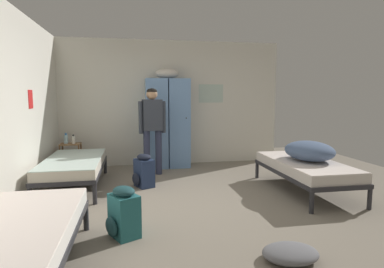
{
  "coord_description": "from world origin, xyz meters",
  "views": [
    {
      "loc": [
        -0.85,
        -4.3,
        1.51
      ],
      "look_at": [
        0.0,
        0.27,
        0.95
      ],
      "focal_mm": 30.23,
      "sensor_mm": 36.0,
      "label": 1
    }
  ],
  "objects_px": {
    "bed_left_rear": "(74,165)",
    "backpack_teal": "(123,213)",
    "person_traveler": "(152,123)",
    "lotion_bottle": "(73,140)",
    "bedding_heap": "(309,151)",
    "bed_right": "(305,168)",
    "backpack_navy": "(144,171)",
    "bed_left_front": "(15,235)",
    "shelf_unit": "(71,155)",
    "water_bottle": "(66,139)",
    "clothes_pile_grey": "(290,253)",
    "locker_bank": "(168,121)"
  },
  "relations": [
    {
      "from": "person_traveler",
      "to": "water_bottle",
      "type": "distance_m",
      "value": 1.77
    },
    {
      "from": "shelf_unit",
      "to": "bed_left_rear",
      "type": "height_order",
      "value": "shelf_unit"
    },
    {
      "from": "person_traveler",
      "to": "lotion_bottle",
      "type": "relative_size",
      "value": 9.21
    },
    {
      "from": "shelf_unit",
      "to": "backpack_teal",
      "type": "bearing_deg",
      "value": -71.23
    },
    {
      "from": "bed_left_front",
      "to": "lotion_bottle",
      "type": "height_order",
      "value": "lotion_bottle"
    },
    {
      "from": "backpack_navy",
      "to": "bed_right",
      "type": "bearing_deg",
      "value": -16.06
    },
    {
      "from": "person_traveler",
      "to": "shelf_unit",
      "type": "bearing_deg",
      "value": 162.21
    },
    {
      "from": "bedding_heap",
      "to": "clothes_pile_grey",
      "type": "xyz_separation_m",
      "value": [
        -1.33,
        -1.99,
        -0.57
      ]
    },
    {
      "from": "clothes_pile_grey",
      "to": "backpack_navy",
      "type": "bearing_deg",
      "value": 114.68
    },
    {
      "from": "locker_bank",
      "to": "bed_left_front",
      "type": "height_order",
      "value": "locker_bank"
    },
    {
      "from": "lotion_bottle",
      "to": "bed_left_front",
      "type": "bearing_deg",
      "value": -87.31
    },
    {
      "from": "bed_left_rear",
      "to": "lotion_bottle",
      "type": "bearing_deg",
      "value": 99.21
    },
    {
      "from": "bed_left_front",
      "to": "clothes_pile_grey",
      "type": "xyz_separation_m",
      "value": [
        2.36,
        -0.13,
        -0.31
      ]
    },
    {
      "from": "bed_left_rear",
      "to": "bedding_heap",
      "type": "distance_m",
      "value": 3.79
    },
    {
      "from": "backpack_navy",
      "to": "backpack_teal",
      "type": "bearing_deg",
      "value": -98.47
    },
    {
      "from": "bed_right",
      "to": "water_bottle",
      "type": "relative_size",
      "value": 9.29
    },
    {
      "from": "lotion_bottle",
      "to": "clothes_pile_grey",
      "type": "relative_size",
      "value": 0.34
    },
    {
      "from": "bed_left_rear",
      "to": "water_bottle",
      "type": "distance_m",
      "value": 1.25
    },
    {
      "from": "bed_left_front",
      "to": "water_bottle",
      "type": "distance_m",
      "value": 3.92
    },
    {
      "from": "locker_bank",
      "to": "backpack_teal",
      "type": "height_order",
      "value": "locker_bank"
    },
    {
      "from": "shelf_unit",
      "to": "water_bottle",
      "type": "xyz_separation_m",
      "value": [
        -0.08,
        0.02,
        0.31
      ]
    },
    {
      "from": "shelf_unit",
      "to": "bed_left_rear",
      "type": "distance_m",
      "value": 1.18
    },
    {
      "from": "shelf_unit",
      "to": "bed_left_rear",
      "type": "bearing_deg",
      "value": -77.74
    },
    {
      "from": "backpack_teal",
      "to": "clothes_pile_grey",
      "type": "distance_m",
      "value": 1.72
    },
    {
      "from": "backpack_teal",
      "to": "bed_left_front",
      "type": "bearing_deg",
      "value": -141.63
    },
    {
      "from": "shelf_unit",
      "to": "bed_right",
      "type": "distance_m",
      "value": 4.36
    },
    {
      "from": "locker_bank",
      "to": "backpack_navy",
      "type": "xyz_separation_m",
      "value": [
        -0.56,
        -1.46,
        -0.71
      ]
    },
    {
      "from": "bedding_heap",
      "to": "water_bottle",
      "type": "distance_m",
      "value": 4.5
    },
    {
      "from": "bed_left_rear",
      "to": "backpack_teal",
      "type": "relative_size",
      "value": 3.45
    },
    {
      "from": "bedding_heap",
      "to": "shelf_unit",
      "type": "bearing_deg",
      "value": 152.97
    },
    {
      "from": "locker_bank",
      "to": "lotion_bottle",
      "type": "relative_size",
      "value": 11.63
    },
    {
      "from": "backpack_teal",
      "to": "clothes_pile_grey",
      "type": "height_order",
      "value": "backpack_teal"
    },
    {
      "from": "person_traveler",
      "to": "water_bottle",
      "type": "height_order",
      "value": "person_traveler"
    },
    {
      "from": "bed_left_rear",
      "to": "clothes_pile_grey",
      "type": "relative_size",
      "value": 3.61
    },
    {
      "from": "clothes_pile_grey",
      "to": "bedding_heap",
      "type": "bearing_deg",
      "value": 56.25
    },
    {
      "from": "shelf_unit",
      "to": "person_traveler",
      "type": "distance_m",
      "value": 1.78
    },
    {
      "from": "bed_left_front",
      "to": "person_traveler",
      "type": "bearing_deg",
      "value": 68.49
    },
    {
      "from": "bedding_heap",
      "to": "person_traveler",
      "type": "distance_m",
      "value": 2.82
    },
    {
      "from": "bed_left_rear",
      "to": "bedding_heap",
      "type": "relative_size",
      "value": 2.13
    },
    {
      "from": "bedding_heap",
      "to": "lotion_bottle",
      "type": "distance_m",
      "value": 4.34
    },
    {
      "from": "lotion_bottle",
      "to": "backpack_teal",
      "type": "distance_m",
      "value": 3.35
    },
    {
      "from": "person_traveler",
      "to": "lotion_bottle",
      "type": "xyz_separation_m",
      "value": [
        -1.51,
        0.47,
        -0.34
      ]
    },
    {
      "from": "person_traveler",
      "to": "backpack_navy",
      "type": "xyz_separation_m",
      "value": [
        -0.2,
        -0.81,
        -0.73
      ]
    },
    {
      "from": "bedding_heap",
      "to": "backpack_navy",
      "type": "relative_size",
      "value": 1.62
    },
    {
      "from": "backpack_teal",
      "to": "water_bottle",
      "type": "bearing_deg",
      "value": 109.93
    },
    {
      "from": "locker_bank",
      "to": "bed_right",
      "type": "distance_m",
      "value": 2.97
    },
    {
      "from": "bed_left_rear",
      "to": "backpack_teal",
      "type": "distance_m",
      "value": 2.22
    },
    {
      "from": "bed_left_rear",
      "to": "bedding_heap",
      "type": "height_order",
      "value": "bedding_heap"
    },
    {
      "from": "bed_right",
      "to": "backpack_navy",
      "type": "xyz_separation_m",
      "value": [
        -2.49,
        0.72,
        -0.12
      ]
    },
    {
      "from": "bed_right",
      "to": "lotion_bottle",
      "type": "xyz_separation_m",
      "value": [
        -3.79,
        1.99,
        0.27
      ]
    }
  ]
}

